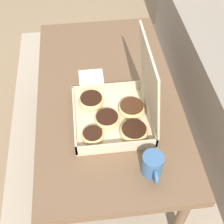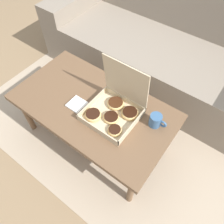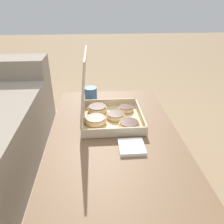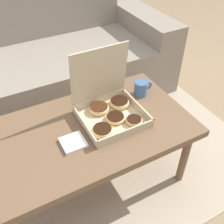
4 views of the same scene
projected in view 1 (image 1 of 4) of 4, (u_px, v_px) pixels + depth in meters
name	position (u px, v px, depth m)	size (l,w,h in m)	color
ground_plane	(132.00, 146.00, 1.73)	(12.00, 12.00, 0.00)	#937756
area_rug	(185.00, 140.00, 1.75)	(2.25, 1.95, 0.01)	tan
coffee_table	(107.00, 99.00, 1.42)	(1.11, 0.62, 0.44)	brown
pastry_box	(119.00, 111.00, 1.24)	(0.32, 0.31, 0.36)	beige
coffee_mug	(152.00, 165.00, 1.09)	(0.12, 0.08, 0.09)	#3D6693
napkin_stack	(91.00, 79.00, 1.43)	(0.11, 0.11, 0.02)	white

